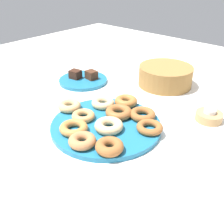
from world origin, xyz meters
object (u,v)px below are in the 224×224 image
object	(u,v)px
donut_4	(109,146)
donut_2	(83,116)
donut_0	(103,103)
donut_3	(150,127)
donut_6	(119,112)
basket	(165,76)
cake_plate	(83,80)
donut_8	(143,114)
brownie_far	(91,75)
tealight	(210,111)
donut_5	(109,126)
donut_1	(126,101)
brownie_near	(75,74)
donut_plate	(106,125)
donut_10	(69,106)
donut_7	(74,128)
donut_9	(82,141)
candle_holder	(209,116)

from	to	relation	value
donut_4	donut_2	bearing A→B (deg)	158.80
donut_0	donut_3	distance (m)	0.22
donut_6	basket	world-z (taller)	basket
donut_0	cake_plate	size ratio (longest dim) A/B	0.38
donut_8	brownie_far	distance (m)	0.40
donut_6	tealight	distance (m)	0.31
donut_5	donut_8	world-z (taller)	donut_5
donut_1	cake_plate	world-z (taller)	donut_1
donut_4	donut_3	bearing A→B (deg)	81.12
donut_2	tealight	size ratio (longest dim) A/B	1.89
donut_4	donut_8	distance (m)	0.21
brownie_near	basket	bearing A→B (deg)	35.37
donut_plate	donut_6	xyz separation A→B (m)	(-0.00, 0.06, 0.02)
donut_3	donut_8	world-z (taller)	donut_8
donut_1	donut_2	distance (m)	0.18
donut_3	donut_10	xyz separation A→B (m)	(-0.29, -0.08, 0.00)
donut_7	tealight	bearing A→B (deg)	53.39
donut_0	basket	bearing A→B (deg)	82.10
donut_0	brownie_near	world-z (taller)	brownie_near
donut_5	donut_7	distance (m)	0.11
donut_4	basket	world-z (taller)	basket
donut_8	brownie_near	bearing A→B (deg)	168.94
brownie_far	donut_9	bearing A→B (deg)	-47.53
donut_plate	donut_5	world-z (taller)	donut_5
donut_plate	donut_9	xyz separation A→B (m)	(0.03, -0.13, 0.02)
donut_0	donut_8	world-z (taller)	same
donut_4	donut_5	xyz separation A→B (m)	(-0.07, 0.08, -0.00)
donut_2	cake_plate	distance (m)	0.36
brownie_near	donut_8	bearing A→B (deg)	-11.06
donut_6	brownie_far	world-z (taller)	brownie_far
donut_7	donut_10	xyz separation A→B (m)	(-0.12, 0.08, 0.00)
donut_0	cake_plate	xyz separation A→B (m)	(-0.25, 0.13, -0.02)
donut_7	donut_8	xyz separation A→B (m)	(0.11, 0.21, 0.00)
donut_2	donut_6	world-z (taller)	donut_6
donut_5	candle_holder	xyz separation A→B (m)	(0.20, 0.29, -0.02)
donut_10	brownie_near	xyz separation A→B (m)	(-0.21, 0.21, 0.00)
donut_8	tealight	xyz separation A→B (m)	(0.17, 0.16, 0.01)
donut_5	donut_0	bearing A→B (deg)	140.07
donut_1	donut_6	distance (m)	0.09
donut_2	donut_7	world-z (taller)	donut_7
donut_1	donut_9	bearing A→B (deg)	-77.31
donut_6	brownie_far	xyz separation A→B (m)	(-0.31, 0.18, 0.00)
donut_8	brownie_far	bearing A→B (deg)	161.16
donut_6	donut_10	world-z (taller)	donut_6
donut_0	basket	distance (m)	0.35
donut_plate	donut_8	xyz separation A→B (m)	(0.07, 0.11, 0.02)
donut_1	donut_5	world-z (taller)	same
candle_holder	donut_9	bearing A→B (deg)	-116.99
donut_6	basket	size ratio (longest dim) A/B	0.39
donut_2	donut_4	distance (m)	0.20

